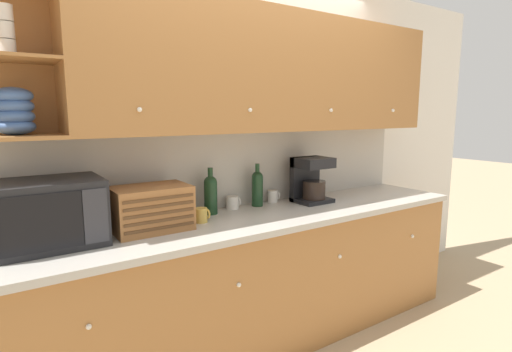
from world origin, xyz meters
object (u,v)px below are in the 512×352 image
object	(u,v)px
wine_bottle	(211,193)
coffee_maker	(311,179)
bread_box	(151,208)
mug_patterned_third	(273,196)
microwave	(49,213)
second_wine_bottle	(257,187)
mug_blue_second	(202,215)
mug	(233,202)

from	to	relation	value
wine_bottle	coffee_maker	distance (m)	0.81
bread_box	mug_patterned_third	bearing A→B (deg)	10.60
microwave	second_wine_bottle	distance (m)	1.37
microwave	coffee_maker	world-z (taller)	same
mug_patterned_third	second_wine_bottle	bearing A→B (deg)	-169.10
coffee_maker	mug_blue_second	bearing A→B (deg)	-176.37
mug_patterned_third	mug	bearing A→B (deg)	-178.42
second_wine_bottle	coffee_maker	size ratio (longest dim) A/B	0.91
mug_patterned_third	coffee_maker	size ratio (longest dim) A/B	0.27
mug	coffee_maker	world-z (taller)	coffee_maker
microwave	mug_blue_second	distance (m)	0.84
wine_bottle	mug_patterned_third	bearing A→B (deg)	5.37
bread_box	wine_bottle	bearing A→B (deg)	16.74
wine_bottle	coffee_maker	size ratio (longest dim) A/B	0.92
microwave	wine_bottle	xyz separation A→B (m)	(0.98, 0.11, -0.03)
mug_blue_second	wine_bottle	distance (m)	0.23
microwave	mug_blue_second	xyz separation A→B (m)	(0.83, -0.04, -0.12)
microwave	mug	xyz separation A→B (m)	(1.17, 0.15, -0.12)
bread_box	mug_patterned_third	size ratio (longest dim) A/B	4.72
bread_box	coffee_maker	world-z (taller)	coffee_maker
bread_box	mug	xyz separation A→B (m)	(0.65, 0.18, -0.08)
mug_blue_second	mug	size ratio (longest dim) A/B	0.91
bread_box	mug	world-z (taller)	bread_box
mug_blue_second	second_wine_bottle	xyz separation A→B (m)	(0.53, 0.17, 0.10)
second_wine_bottle	coffee_maker	xyz separation A→B (m)	(0.41, -0.11, 0.03)
microwave	wine_bottle	bearing A→B (deg)	6.49
mug_patterned_third	wine_bottle	bearing A→B (deg)	-174.63
mug	coffee_maker	bearing A→B (deg)	-12.15
microwave	bread_box	distance (m)	0.52
microwave	coffee_maker	xyz separation A→B (m)	(1.78, 0.02, 0.00)
microwave	bread_box	size ratio (longest dim) A/B	1.20
microwave	mug	world-z (taller)	microwave
wine_bottle	mug_blue_second	bearing A→B (deg)	-133.78
second_wine_bottle	mug_patterned_third	bearing A→B (deg)	10.90
microwave	mug_patterned_third	bearing A→B (deg)	6.09
second_wine_bottle	mug_blue_second	bearing A→B (deg)	-162.40
second_wine_bottle	mug	bearing A→B (deg)	173.50
microwave	mug	distance (m)	1.19
mug	mug_patterned_third	world-z (taller)	mug_patterned_third
bread_box	mug_patterned_third	xyz separation A→B (m)	(1.01, 0.19, -0.08)
mug_blue_second	microwave	bearing A→B (deg)	177.45
microwave	mug_blue_second	size ratio (longest dim) A/B	5.69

